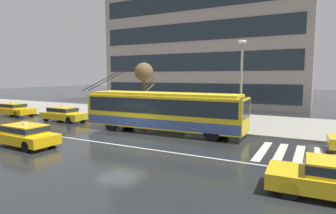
# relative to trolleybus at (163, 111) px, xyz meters

# --- Properties ---
(ground_plane) EXTENTS (160.00, 160.00, 0.00)m
(ground_plane) POSITION_rel_trolleybus_xyz_m (-1.36, -3.26, -1.58)
(ground_plane) COLOR #232527
(sidewalk_slab) EXTENTS (80.00, 10.00, 0.14)m
(sidewalk_slab) POSITION_rel_trolleybus_xyz_m (-1.36, 6.60, -1.51)
(sidewalk_slab) COLOR gray
(sidewalk_slab) RESTS_ON ground_plane
(crosswalk_stripe_edge_near) EXTENTS (0.44, 4.40, 0.01)m
(crosswalk_stripe_edge_near) POSITION_rel_trolleybus_xyz_m (7.18, -1.83, -1.58)
(crosswalk_stripe_edge_near) COLOR beige
(crosswalk_stripe_edge_near) RESTS_ON ground_plane
(crosswalk_stripe_inner_a) EXTENTS (0.44, 4.40, 0.01)m
(crosswalk_stripe_inner_a) POSITION_rel_trolleybus_xyz_m (8.08, -1.83, -1.58)
(crosswalk_stripe_inner_a) COLOR beige
(crosswalk_stripe_inner_a) RESTS_ON ground_plane
(crosswalk_stripe_center) EXTENTS (0.44, 4.40, 0.01)m
(crosswalk_stripe_center) POSITION_rel_trolleybus_xyz_m (8.98, -1.83, -1.58)
(crosswalk_stripe_center) COLOR beige
(crosswalk_stripe_center) RESTS_ON ground_plane
(crosswalk_stripe_inner_b) EXTENTS (0.44, 4.40, 0.01)m
(crosswalk_stripe_inner_b) POSITION_rel_trolleybus_xyz_m (9.88, -1.83, -1.58)
(crosswalk_stripe_inner_b) COLOR beige
(crosswalk_stripe_inner_b) RESTS_ON ground_plane
(lane_centre_line) EXTENTS (72.00, 0.14, 0.01)m
(lane_centre_line) POSITION_rel_trolleybus_xyz_m (-1.36, -4.46, -1.58)
(lane_centre_line) COLOR silver
(lane_centre_line) RESTS_ON ground_plane
(trolleybus) EXTENTS (13.07, 2.82, 4.89)m
(trolleybus) POSITION_rel_trolleybus_xyz_m (0.00, 0.00, 0.00)
(trolleybus) COLOR yellow
(trolleybus) RESTS_ON ground_plane
(taxi_far_behind) EXTENTS (4.69, 1.90, 1.39)m
(taxi_far_behind) POSITION_rel_trolleybus_xyz_m (-17.89, 0.48, -0.88)
(taxi_far_behind) COLOR yellow
(taxi_far_behind) RESTS_ON ground_plane
(taxi_oncoming_near) EXTENTS (4.48, 1.93, 1.39)m
(taxi_oncoming_near) POSITION_rel_trolleybus_xyz_m (-5.23, -7.22, -0.88)
(taxi_oncoming_near) COLOR yellow
(taxi_oncoming_near) RESTS_ON ground_plane
(taxi_queued_behind_bus) EXTENTS (4.39, 1.78, 1.39)m
(taxi_queued_behind_bus) POSITION_rel_trolleybus_xyz_m (-10.37, 0.29, -0.88)
(taxi_queued_behind_bus) COLOR yellow
(taxi_queued_behind_bus) RESTS_ON ground_plane
(bus_shelter) EXTENTS (4.16, 1.64, 2.45)m
(bus_shelter) POSITION_rel_trolleybus_xyz_m (-1.58, 3.81, 0.40)
(bus_shelter) COLOR gray
(bus_shelter) RESTS_ON sidewalk_slab
(pedestrian_at_shelter) EXTENTS (0.48, 0.48, 1.63)m
(pedestrian_at_shelter) POSITION_rel_trolleybus_xyz_m (4.55, 4.44, -0.48)
(pedestrian_at_shelter) COLOR black
(pedestrian_at_shelter) RESTS_ON sidewalk_slab
(pedestrian_approaching_curb) EXTENTS (1.29, 1.29, 1.96)m
(pedestrian_approaching_curb) POSITION_rel_trolleybus_xyz_m (3.53, 2.02, 0.09)
(pedestrian_approaching_curb) COLOR #5D504B
(pedestrian_approaching_curb) RESTS_ON sidewalk_slab
(pedestrian_walking_past) EXTENTS (1.32, 1.32, 1.99)m
(pedestrian_walking_past) POSITION_rel_trolleybus_xyz_m (0.43, 2.32, 0.14)
(pedestrian_walking_past) COLOR black
(pedestrian_walking_past) RESTS_ON sidewalk_slab
(pedestrian_waiting_by_pole) EXTENTS (1.06, 1.06, 1.95)m
(pedestrian_waiting_by_pole) POSITION_rel_trolleybus_xyz_m (-3.62, 3.22, 0.07)
(pedestrian_waiting_by_pole) COLOR #504E48
(pedestrian_waiting_by_pole) RESTS_ON sidewalk_slab
(street_lamp) EXTENTS (0.60, 0.32, 6.31)m
(street_lamp) POSITION_rel_trolleybus_xyz_m (5.01, 2.00, 2.32)
(street_lamp) COLOR gray
(street_lamp) RESTS_ON sidewalk_slab
(street_tree_bare) EXTENTS (1.67, 2.15, 5.10)m
(street_tree_bare) POSITION_rel_trolleybus_xyz_m (-4.10, 3.89, 2.63)
(street_tree_bare) COLOR brown
(street_tree_bare) RESTS_ON sidewalk_slab
(office_tower_corner_left) EXTENTS (27.28, 12.88, 26.41)m
(office_tower_corner_left) POSITION_rel_trolleybus_xyz_m (-4.33, 21.42, 11.64)
(office_tower_corner_left) COLOR gray
(office_tower_corner_left) RESTS_ON ground_plane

